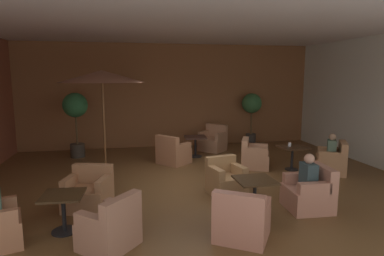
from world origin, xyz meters
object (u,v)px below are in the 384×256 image
(cafe_table_rear_right, at_px, (255,187))
(potted_tree_left_corner, at_px, (76,112))
(armchair_front_left_north, at_px, (332,162))
(armchair_front_right_south, at_px, (110,228))
(potted_tree_mid_left, at_px, (252,108))
(patron_by_window, at_px, (309,173))
(iced_drink_cup, at_px, (290,144))
(armchair_mid_center_east, at_px, (173,153))
(patron_with_friend, at_px, (332,146))
(armchair_front_right_north, at_px, (89,193))
(cafe_table_front_left, at_px, (292,152))
(armchair_mid_center_north, at_px, (213,141))
(armchair_rear_right_east, at_px, (242,221))
(armchair_rear_right_north, at_px, (226,180))
(patio_umbrella_tall_red, at_px, (102,77))
(armchair_front_left_east, at_px, (254,157))
(cafe_table_front_right, at_px, (63,205))
(cafe_table_mid_center, at_px, (195,142))
(armchair_rear_right_south, at_px, (309,193))

(cafe_table_rear_right, xyz_separation_m, potted_tree_left_corner, (-3.92, 5.26, 0.94))
(armchair_front_left_north, xyz_separation_m, armchair_front_right_south, (-5.69, -2.83, -0.00))
(potted_tree_left_corner, height_order, potted_tree_mid_left, potted_tree_left_corner)
(patron_by_window, bearing_deg, iced_drink_cup, 69.35)
(potted_tree_left_corner, bearing_deg, patron_by_window, -46.83)
(armchair_front_right_south, xyz_separation_m, potted_tree_mid_left, (4.88, 6.66, 1.08))
(armchair_front_left_north, relative_size, armchair_mid_center_east, 0.93)
(armchair_mid_center_east, height_order, patron_with_friend, patron_with_friend)
(armchair_front_right_north, bearing_deg, iced_drink_cup, 18.13)
(cafe_table_front_left, relative_size, armchair_mid_center_north, 0.69)
(cafe_table_rear_right, relative_size, patron_with_friend, 1.14)
(armchair_mid_center_north, xyz_separation_m, armchair_mid_center_east, (-1.63, -1.46, -0.01))
(armchair_mid_center_east, height_order, iced_drink_cup, armchair_mid_center_east)
(armchair_front_right_north, relative_size, armchair_rear_right_east, 0.91)
(armchair_mid_center_north, relative_size, armchair_rear_right_east, 0.98)
(armchair_rear_right_east, distance_m, iced_drink_cup, 4.46)
(armchair_rear_right_east, bearing_deg, potted_tree_mid_left, 67.41)
(armchair_rear_right_north, distance_m, patio_umbrella_tall_red, 4.39)
(patron_with_friend, distance_m, iced_drink_cup, 1.08)
(armchair_front_left_east, xyz_separation_m, armchair_rear_right_north, (-1.42, -1.87, -0.00))
(patron_with_friend, bearing_deg, armchair_rear_right_north, -163.59)
(cafe_table_rear_right, height_order, armchair_rear_right_north, armchair_rear_right_north)
(cafe_table_rear_right, relative_size, armchair_rear_right_east, 0.66)
(armchair_front_right_north, xyz_separation_m, armchair_mid_center_north, (3.75, 4.42, 0.02))
(potted_tree_mid_left, bearing_deg, armchair_front_left_north, -78.04)
(armchair_mid_center_north, height_order, iced_drink_cup, armchair_mid_center_north)
(armchair_front_right_south, height_order, potted_tree_mid_left, potted_tree_mid_left)
(armchair_rear_right_north, relative_size, patio_umbrella_tall_red, 0.31)
(armchair_rear_right_east, xyz_separation_m, potted_tree_mid_left, (2.83, 6.80, 1.09))
(cafe_table_front_left, height_order, cafe_table_front_right, same)
(armchair_mid_center_east, bearing_deg, armchair_front_right_south, -109.33)
(cafe_table_mid_center, relative_size, patron_by_window, 1.09)
(iced_drink_cup, bearing_deg, cafe_table_rear_right, -128.67)
(armchair_front_left_east, relative_size, armchair_mid_center_east, 0.90)
(patio_umbrella_tall_red, bearing_deg, cafe_table_mid_center, 17.20)
(iced_drink_cup, bearing_deg, cafe_table_front_left, -43.25)
(armchair_front_right_north, height_order, cafe_table_rear_right, armchair_front_right_north)
(armchair_front_left_north, bearing_deg, cafe_table_front_right, -161.73)
(armchair_front_left_north, bearing_deg, iced_drink_cup, 149.34)
(armchair_front_left_east, xyz_separation_m, potted_tree_mid_left, (1.05, 2.90, 1.09))
(cafe_table_front_right, height_order, armchair_rear_right_south, armchair_rear_right_south)
(cafe_table_front_right, height_order, patio_umbrella_tall_red, patio_umbrella_tall_red)
(patio_umbrella_tall_red, relative_size, potted_tree_mid_left, 1.41)
(armchair_rear_right_south, bearing_deg, armchair_front_left_east, 88.81)
(cafe_table_mid_center, distance_m, patio_umbrella_tall_red, 3.58)
(armchair_front_left_north, relative_size, cafe_table_rear_right, 1.42)
(armchair_front_left_east, distance_m, potted_tree_left_corner, 5.71)
(patron_by_window, distance_m, iced_drink_cup, 2.84)
(armchair_front_left_north, height_order, armchair_front_right_north, armchair_front_left_north)
(cafe_table_front_right, xyz_separation_m, cafe_table_mid_center, (3.25, 4.66, 0.01))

